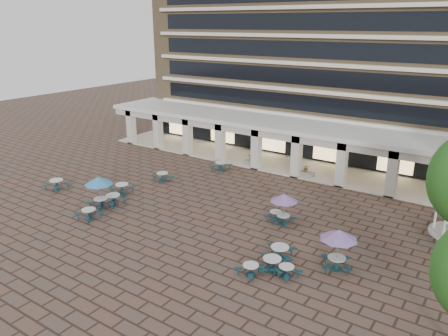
{
  "coord_description": "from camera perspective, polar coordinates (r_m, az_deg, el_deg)",
  "views": [
    {
      "loc": [
        18.01,
        -22.65,
        13.54
      ],
      "look_at": [
        0.53,
        3.0,
        3.14
      ],
      "focal_mm": 35.0,
      "sensor_mm": 36.0,
      "label": 1
    }
  ],
  "objects": [
    {
      "name": "planter_left",
      "position": [
        43.23,
        3.67,
        0.97
      ],
      "size": [
        1.5,
        0.65,
        1.3
      ],
      "color": "gray",
      "rests_on": "ground"
    },
    {
      "name": "picnic_table_6",
      "position": [
        30.54,
        7.84,
        -4.02
      ],
      "size": [
        1.96,
        1.96,
        2.27
      ],
      "rotation": [
        0.0,
        0.0,
        -0.09
      ],
      "color": "#153841",
      "rests_on": "ground"
    },
    {
      "name": "picnic_table_5",
      "position": [
        37.23,
        -13.17,
        -2.52
      ],
      "size": [
        1.99,
        1.99,
        0.82
      ],
      "rotation": [
        0.0,
        0.0,
        0.13
      ],
      "color": "#153841",
      "rests_on": "ground"
    },
    {
      "name": "picnic_table_9",
      "position": [
        39.42,
        -8.04,
        -1.05
      ],
      "size": [
        2.1,
        2.1,
        0.77
      ],
      "rotation": [
        0.0,
        0.0,
        -0.37
      ],
      "color": "#153841",
      "rests_on": "ground"
    },
    {
      "name": "picnic_table_11",
      "position": [
        25.63,
        14.77,
        -8.61
      ],
      "size": [
        2.16,
        2.16,
        2.49
      ],
      "rotation": [
        0.0,
        0.0,
        0.42
      ],
      "color": "#153841",
      "rests_on": "ground"
    },
    {
      "name": "retail_arcade",
      "position": [
        42.87,
        8.34,
        4.09
      ],
      "size": [
        42.0,
        6.6,
        4.4
      ],
      "color": "white",
      "rests_on": "ground"
    },
    {
      "name": "picnic_table_13",
      "position": [
        31.78,
        6.75,
        -6.07
      ],
      "size": [
        1.61,
        1.61,
        0.65
      ],
      "rotation": [
        0.0,
        0.0,
        0.17
      ],
      "color": "#153841",
      "rests_on": "ground"
    },
    {
      "name": "apartment_building",
      "position": [
        51.38,
        14.39,
        16.92
      ],
      "size": [
        40.0,
        15.5,
        25.2
      ],
      "color": "#917852",
      "rests_on": "ground"
    },
    {
      "name": "picnic_table_0",
      "position": [
        39.73,
        -21.02,
        -1.91
      ],
      "size": [
        2.1,
        2.1,
        0.85
      ],
      "rotation": [
        0.0,
        0.0,
        0.15
      ],
      "color": "#153841",
      "rests_on": "ground"
    },
    {
      "name": "planter_right",
      "position": [
        40.78,
        10.67,
        -0.55
      ],
      "size": [
        1.5,
        0.73,
        1.18
      ],
      "color": "gray",
      "rests_on": "ground"
    },
    {
      "name": "ground",
      "position": [
        31.95,
        -3.85,
        -6.6
      ],
      "size": [
        120.0,
        120.0,
        0.0
      ],
      "primitive_type": "plane",
      "color": "brown",
      "rests_on": "ground"
    },
    {
      "name": "picnic_table_7",
      "position": [
        25.13,
        3.52,
        -13.03
      ],
      "size": [
        1.76,
        1.76,
        0.68
      ],
      "rotation": [
        0.0,
        0.0,
        -0.24
      ],
      "color": "#153841",
      "rests_on": "ground"
    },
    {
      "name": "picnic_table_4",
      "position": [
        34.2,
        -16.04,
        -1.74
      ],
      "size": [
        2.16,
        2.16,
        2.5
      ],
      "rotation": [
        0.0,
        0.0,
        -0.07
      ],
      "color": "#153841",
      "rests_on": "ground"
    },
    {
      "name": "picnic_table_12",
      "position": [
        41.8,
        -0.41,
        0.34
      ],
      "size": [
        1.99,
        1.99,
        0.83
      ],
      "rotation": [
        0.0,
        0.0,
        0.09
      ],
      "color": "#153841",
      "rests_on": "ground"
    },
    {
      "name": "picnic_table_1",
      "position": [
        33.11,
        -17.23,
        -5.65
      ],
      "size": [
        1.74,
        1.74,
        0.76
      ],
      "rotation": [
        0.0,
        0.0,
        -0.04
      ],
      "color": "#153841",
      "rests_on": "ground"
    },
    {
      "name": "picnic_table_3",
      "position": [
        25.64,
        6.29,
        -12.24
      ],
      "size": [
        1.99,
        1.99,
        0.8
      ],
      "rotation": [
        0.0,
        0.0,
        0.17
      ],
      "color": "#153841",
      "rests_on": "ground"
    },
    {
      "name": "picnic_table_10",
      "position": [
        26.79,
        7.29,
        -10.78
      ],
      "size": [
        2.15,
        2.15,
        0.83
      ],
      "rotation": [
        0.0,
        0.0,
        0.26
      ],
      "color": "#153841",
      "rests_on": "ground"
    },
    {
      "name": "picnic_table_2",
      "position": [
        25.24,
        8.15,
        -13.08
      ],
      "size": [
        1.74,
        1.74,
        0.65
      ],
      "rotation": [
        0.0,
        0.0,
        -0.31
      ],
      "color": "#153841",
      "rests_on": "ground"
    },
    {
      "name": "picnic_table_8",
      "position": [
        35.07,
        -14.29,
        -3.92
      ],
      "size": [
        1.91,
        1.91,
        0.83
      ],
      "rotation": [
        0.0,
        0.0,
        -0.03
      ],
      "color": "#153841",
      "rests_on": "ground"
    }
  ]
}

